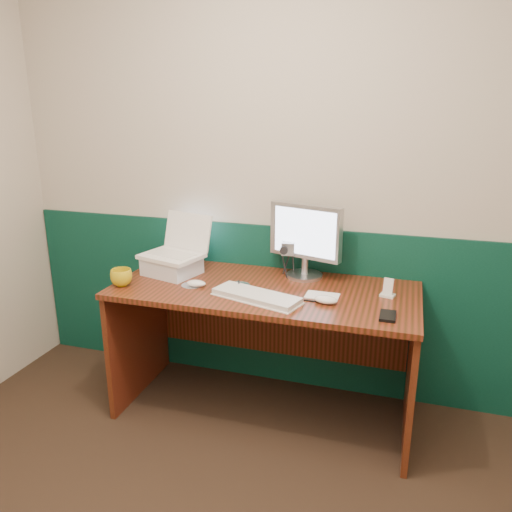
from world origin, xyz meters
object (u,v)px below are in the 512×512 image
(desk, at_px, (264,351))
(monitor, at_px, (306,241))
(keyboard, at_px, (256,297))
(mug, at_px, (121,277))
(camcorder, at_px, (288,259))
(laptop, at_px, (170,235))

(desk, relative_size, monitor, 3.81)
(monitor, bearing_deg, keyboard, -95.14)
(desk, xyz_separation_m, mug, (-0.74, -0.19, 0.42))
(desk, xyz_separation_m, monitor, (0.17, 0.23, 0.58))
(mug, relative_size, camcorder, 0.60)
(keyboard, xyz_separation_m, mug, (-0.75, -0.03, 0.03))
(keyboard, height_order, mug, mug)
(keyboard, bearing_deg, mug, -161.29)
(mug, bearing_deg, desk, 14.58)
(monitor, xyz_separation_m, mug, (-0.91, -0.43, -0.16))
(desk, relative_size, laptop, 4.98)
(desk, height_order, keyboard, keyboard)
(monitor, bearing_deg, desk, -108.90)
(keyboard, relative_size, camcorder, 2.35)
(desk, relative_size, keyboard, 3.56)
(keyboard, xyz_separation_m, camcorder, (0.07, 0.39, 0.08))
(camcorder, bearing_deg, monitor, -5.72)
(monitor, xyz_separation_m, camcorder, (-0.09, -0.01, -0.11))
(laptop, bearing_deg, keyboard, -6.33)
(keyboard, distance_m, camcorder, 0.41)
(monitor, height_order, keyboard, monitor)
(keyboard, relative_size, mug, 3.91)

